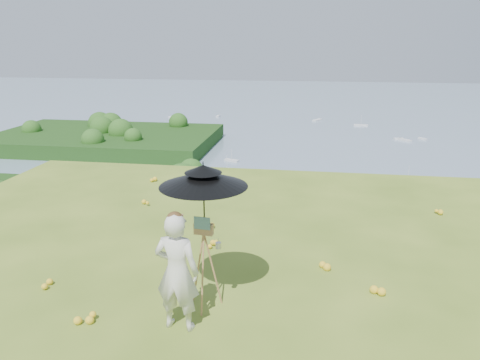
# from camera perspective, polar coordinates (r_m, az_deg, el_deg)

# --- Properties ---
(ground) EXTENTS (14.00, 14.00, 0.00)m
(ground) POSITION_cam_1_polar(r_m,az_deg,el_deg) (7.89, -3.24, -12.02)
(ground) COLOR #577120
(ground) RESTS_ON ground
(shoreline_tier) EXTENTS (170.00, 28.00, 8.00)m
(shoreline_tier) POSITION_cam_1_polar(r_m,az_deg,el_deg) (90.93, 7.24, -9.47)
(shoreline_tier) COLOR #686453
(shoreline_tier) RESTS_ON bay_water
(bay_water) EXTENTS (700.00, 700.00, 0.00)m
(bay_water) POSITION_cam_1_polar(r_m,az_deg,el_deg) (249.64, 8.64, 7.73)
(bay_water) COLOR slate
(bay_water) RESTS_ON ground
(peninsula) EXTENTS (90.00, 60.00, 12.00)m
(peninsula) POSITION_cam_1_polar(r_m,az_deg,el_deg) (181.92, -16.11, 5.59)
(peninsula) COLOR #1C3B10
(peninsula) RESTS_ON bay_water
(slope_trees) EXTENTS (110.00, 50.00, 6.00)m
(slope_trees) POSITION_cam_1_polar(r_m,az_deg,el_deg) (45.81, 6.38, -7.69)
(slope_trees) COLOR #255218
(slope_trees) RESTS_ON forest_slope
(harbor_town) EXTENTS (110.00, 22.00, 5.00)m
(harbor_town) POSITION_cam_1_polar(r_m,az_deg,el_deg) (88.28, 7.40, -5.67)
(harbor_town) COLOR silver
(harbor_town) RESTS_ON shoreline_tier
(moored_boats) EXTENTS (140.00, 140.00, 0.70)m
(moored_boats) POSITION_cam_1_polar(r_m,az_deg,el_deg) (172.45, 4.14, 4.04)
(moored_boats) COLOR silver
(moored_boats) RESTS_ON bay_water
(wildflowers) EXTENTS (10.00, 10.50, 0.12)m
(wildflowers) POSITION_cam_1_polar(r_m,az_deg,el_deg) (8.07, -2.87, -10.81)
(wildflowers) COLOR yellow
(wildflowers) RESTS_ON ground
(painter) EXTENTS (0.64, 0.45, 1.67)m
(painter) POSITION_cam_1_polar(r_m,az_deg,el_deg) (6.37, -7.69, -11.05)
(painter) COLOR white
(painter) RESTS_ON ground
(field_easel) EXTENTS (0.60, 0.60, 1.43)m
(field_easel) POSITION_cam_1_polar(r_m,az_deg,el_deg) (6.85, -4.36, -9.96)
(field_easel) COLOR #A57A45
(field_easel) RESTS_ON ground
(sun_umbrella) EXTENTS (1.44, 1.44, 1.02)m
(sun_umbrella) POSITION_cam_1_polar(r_m,az_deg,el_deg) (6.50, -4.43, -2.14)
(sun_umbrella) COLOR black
(sun_umbrella) RESTS_ON field_easel
(painter_cap) EXTENTS (0.25, 0.29, 0.10)m
(painter_cap) POSITION_cam_1_polar(r_m,az_deg,el_deg) (6.05, -7.97, -4.43)
(painter_cap) COLOR #C96E6F
(painter_cap) RESTS_ON painter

